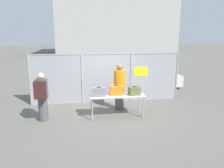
# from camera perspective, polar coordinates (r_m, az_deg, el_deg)

# --- Properties ---
(ground_plane) EXTENTS (120.00, 120.00, 0.00)m
(ground_plane) POSITION_cam_1_polar(r_m,az_deg,el_deg) (7.88, 0.32, -8.31)
(ground_plane) COLOR #605E56
(fence_section) EXTENTS (6.33, 0.07, 2.09)m
(fence_section) POSITION_cam_1_polar(r_m,az_deg,el_deg) (9.24, -1.29, 1.89)
(fence_section) COLOR gray
(fence_section) RESTS_ON ground_plane
(inspection_table) EXTENTS (1.89, 0.63, 0.79)m
(inspection_table) POSITION_cam_1_polar(r_m,az_deg,el_deg) (7.59, 1.33, -3.40)
(inspection_table) COLOR silver
(inspection_table) RESTS_ON ground_plane
(suitcase_grey) EXTENTS (0.47, 0.29, 0.33)m
(suitcase_grey) POSITION_cam_1_polar(r_m,az_deg,el_deg) (7.40, -3.39, -2.09)
(suitcase_grey) COLOR slate
(suitcase_grey) RESTS_ON inspection_table
(suitcase_orange) EXTENTS (0.45, 0.37, 0.34)m
(suitcase_orange) POSITION_cam_1_polar(r_m,az_deg,el_deg) (7.58, 1.12, -1.65)
(suitcase_orange) COLOR orange
(suitcase_orange) RESTS_ON inspection_table
(suitcase_olive) EXTENTS (0.42, 0.30, 0.32)m
(suitcase_olive) POSITION_cam_1_polar(r_m,az_deg,el_deg) (7.58, 5.87, -1.83)
(suitcase_olive) COLOR #566033
(suitcase_olive) RESTS_ON inspection_table
(traveler_hooded) EXTENTS (0.41, 0.63, 1.64)m
(traveler_hooded) POSITION_cam_1_polar(r_m,az_deg,el_deg) (7.50, -17.86, -2.77)
(traveler_hooded) COLOR #4C4C51
(traveler_hooded) RESTS_ON ground_plane
(security_worker_near) EXTENTS (0.44, 0.44, 1.77)m
(security_worker_near) POSITION_cam_1_polar(r_m,az_deg,el_deg) (8.29, 1.98, -0.63)
(security_worker_near) COLOR #4C4C51
(security_worker_near) RESTS_ON ground_plane
(utility_trailer) EXTENTS (4.15, 2.18, 0.71)m
(utility_trailer) POSITION_cam_1_polar(r_m,az_deg,el_deg) (12.11, 9.78, 1.03)
(utility_trailer) COLOR silver
(utility_trailer) RESTS_ON ground_plane
(distant_hangar) EXTENTS (16.38, 12.86, 7.89)m
(distant_hangar) POSITION_cam_1_polar(r_m,az_deg,el_deg) (35.27, -0.03, 14.49)
(distant_hangar) COLOR #999993
(distant_hangar) RESTS_ON ground_plane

